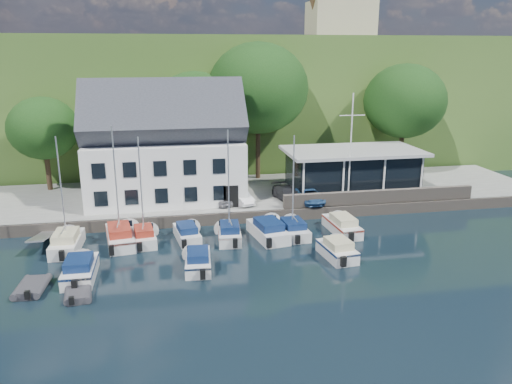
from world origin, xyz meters
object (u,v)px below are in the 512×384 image
boat_r1_2 (141,191)px  boat_r1_5 (268,228)px  boat_r2_0 (80,267)px  boat_r2_4 (337,248)px  car_dgrey (287,193)px  boat_r2_2 (198,259)px  car_white (241,197)px  boat_r1_0 (61,189)px  boat_r1_6 (293,185)px  harbor_building (165,153)px  club_pavilion (352,170)px  flagpole (351,148)px  dinghy_1 (78,292)px  boat_r1_3 (187,232)px  car_silver (220,198)px  car_blue (310,195)px  dinghy_0 (32,286)px  boat_r1_7 (342,224)px  boat_r1_4 (229,185)px  boat_r1_1 (116,184)px

boat_r1_2 → boat_r1_5: size_ratio=1.23×
boat_r2_0 → boat_r2_4: boat_r2_0 is taller
car_dgrey → boat_r2_2: size_ratio=0.77×
car_white → boat_r1_0: size_ratio=0.39×
boat_r1_6 → boat_r1_2: bearing=173.4°
harbor_building → club_pavilion: size_ratio=1.09×
boat_r1_6 → flagpole: bearing=35.0°
flagpole → boat_r1_5: size_ratio=1.44×
boat_r1_0 → boat_r1_6: boat_r1_0 is taller
car_white → dinghy_1: bearing=-147.1°
car_white → harbor_building: bearing=140.1°
dinghy_1 → boat_r2_0: bearing=87.8°
boat_r2_0 → boat_r1_3: bearing=38.3°
car_silver → boat_r1_0: bearing=-171.0°
car_blue → dinghy_0: size_ratio=1.28×
harbor_building → boat_r1_0: harbor_building is taller
club_pavilion → boat_r2_2: size_ratio=2.34×
boat_r2_4 → boat_r1_0: bearing=158.6°
car_blue → boat_r1_7: (1.15, -5.46, -0.92)m
car_dgrey → boat_r1_2: bearing=-165.3°
boat_r1_2 → dinghy_0: (-6.62, -6.97, -3.84)m
boat_r1_0 → boat_r1_4: (12.16, -0.26, -0.19)m
harbor_building → boat_r1_4: 10.45m
boat_r1_5 → boat_r1_7: bearing=-8.9°
boat_r1_0 → dinghy_1: bearing=-74.6°
car_dgrey → dinghy_1: 21.86m
boat_r1_1 → dinghy_0: 9.66m
car_white → boat_r2_2: bearing=-128.9°
boat_r1_2 → boat_r1_4: 6.59m
boat_r1_3 → boat_r2_0: (-7.22, -5.66, 0.08)m
club_pavilion → car_blue: (-5.20, -3.22, -1.39)m
flagpole → boat_r2_2: bearing=-144.8°
boat_r1_4 → boat_r2_0: bearing=-150.4°
club_pavilion → dinghy_1: (-23.62, -16.41, -2.73)m
boat_r1_0 → dinghy_1: 9.18m
boat_r1_5 → boat_r2_4: bearing=-59.7°
car_dgrey → dinghy_1: size_ratio=1.59×
club_pavilion → boat_r1_2: (-19.93, -8.17, 1.14)m
club_pavilion → boat_r1_2: 21.57m
boat_r1_3 → boat_r1_4: (3.26, -0.77, 3.85)m
club_pavilion → dinghy_0: bearing=-150.3°
boat_r1_3 → boat_r2_2: boat_r2_2 is taller
harbor_building → car_white: harbor_building is taller
boat_r1_0 → flagpole: bearing=14.1°
car_silver → car_dgrey: bearing=-16.3°
boat_r2_2 → boat_r2_4: bearing=3.8°
boat_r1_6 → boat_r2_2: (-7.92, -4.90, -3.54)m
club_pavilion → boat_r1_1: boat_r1_1 is taller
boat_r1_3 → boat_r1_5: size_ratio=0.84×
boat_r2_4 → boat_r2_0: bearing=173.5°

